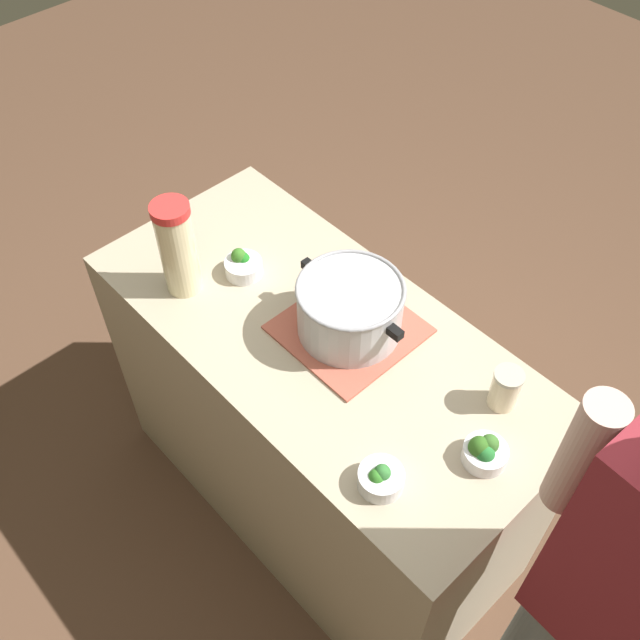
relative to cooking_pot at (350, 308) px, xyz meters
The scene contains 10 objects.
ground_plane 1.03m from the cooking_pot, 127.08° to the right, with size 8.00×8.00×0.00m, color brown.
counter_slab 0.56m from the cooking_pot, 127.08° to the right, with size 1.36×0.63×0.94m, color tan.
dish_cloth 0.09m from the cooking_pot, 90.00° to the left, with size 0.33×0.34×0.01m, color #B15745.
cooking_pot is the anchor object (origin of this frame).
lemonade_pitcher 0.49m from the cooking_pot, 152.49° to the right, with size 0.10×0.10×0.29m.
mason_jar 0.44m from the cooking_pot, 14.85° to the left, with size 0.07×0.07×0.12m.
broccoli_bowl_front 0.46m from the cooking_pot, 35.64° to the right, with size 0.11×0.11×0.07m.
broccoli_bowl_center 0.50m from the cooking_pot, ahead, with size 0.11×0.11×0.08m.
broccoli_bowl_back 0.37m from the cooking_pot, 168.96° to the right, with size 0.11×0.11×0.08m.
person_cook 0.92m from the cooking_pot, ahead, with size 0.50×0.22×1.68m.
Camera 1 is at (0.90, -0.84, 2.43)m, focal length 40.76 mm.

